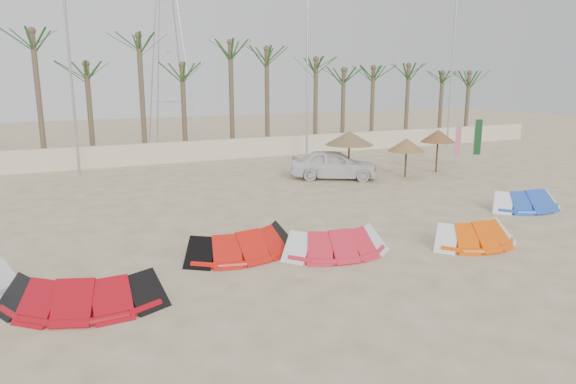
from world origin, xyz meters
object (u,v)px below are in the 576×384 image
kite_red_left (80,287)px  kite_red_mid (240,240)px  kite_blue (522,198)px  parasol_mid (407,145)px  parasol_right (438,136)px  car (334,164)px  kite_orange (470,232)px  parasol_left (349,138)px  kite_red_right (332,239)px

kite_red_left → kite_red_mid: same height
kite_blue → parasol_mid: bearing=90.2°
parasol_right → car: size_ratio=0.53×
car → parasol_mid: bearing=-77.9°
kite_orange → car: 11.41m
parasol_right → car: parasol_right is taller
kite_red_mid → parasol_left: (9.09, 8.39, 1.76)m
parasol_left → parasol_right: (5.65, -0.24, -0.13)m
kite_red_left → parasol_right: (19.35, 9.93, 1.63)m
parasol_left → car: bearing=134.3°
kite_red_mid → kite_blue: size_ratio=1.13×
kite_red_right → parasol_mid: parasol_mid is taller
kite_orange → car: bearing=82.0°
kite_blue → parasol_mid: parasol_mid is taller
kite_orange → parasol_mid: parasol_mid is taller
kite_red_right → parasol_left: (6.54, 9.54, 1.76)m
kite_red_right → parasol_left: bearing=55.6°
parasol_mid → car: (-3.72, 1.20, -0.96)m
parasol_left → parasol_right: size_ratio=1.05×
kite_red_right → kite_blue: bearing=8.1°
car → kite_red_left: bearing=159.1°
kite_red_mid → kite_orange: same height
kite_orange → parasol_left: 11.08m
kite_orange → parasol_left: size_ratio=1.20×
kite_blue → parasol_right: 8.44m
kite_red_right → kite_red_mid: bearing=155.8°
parasol_mid → car: 4.02m
kite_red_left → parasol_right: parasol_right is taller
kite_red_left → kite_red_mid: (4.61, 1.78, -0.00)m
kite_red_left → car: size_ratio=0.88×
kite_red_left → kite_red_mid: size_ratio=1.09×
kite_red_mid → parasol_mid: bearing=32.3°
parasol_right → car: (-6.19, 0.80, -1.27)m
parasol_right → parasol_mid: bearing=-170.8°
parasol_mid → parasol_right: parasol_right is taller
kite_orange → car: (1.60, 11.29, 0.36)m
kite_red_right → kite_red_left: bearing=-175.0°
kite_red_mid → car: 12.38m
parasol_mid → parasol_right: 2.52m
kite_red_left → parasol_right: bearing=27.2°
kite_red_left → kite_orange: same height
kite_red_left → parasol_mid: bearing=29.4°
kite_red_left → parasol_right: 21.81m
kite_orange → kite_blue: same height
kite_red_mid → kite_blue: bearing=1.1°
parasol_right → kite_red_left: bearing=-152.8°
parasol_left → kite_red_right: bearing=-124.4°
kite_red_right → kite_blue: size_ratio=1.04×
kite_red_left → parasol_left: (13.70, 10.17, 1.76)m
kite_red_mid → parasol_mid: 14.57m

